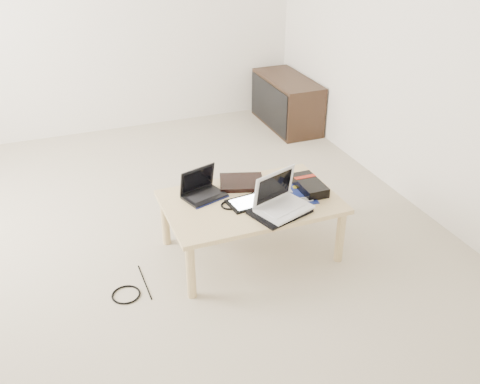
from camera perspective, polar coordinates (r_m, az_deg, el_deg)
name	(u,v)px	position (r m, az deg, el deg)	size (l,w,h in m)	color
ground	(149,230)	(3.90, -9.68, -4.03)	(4.00, 4.00, 0.00)	#BDAF99
coffee_table	(251,206)	(3.44, 1.15, -1.54)	(1.10, 0.70, 0.40)	#D3B57F
media_cabinet	(286,102)	(5.55, 4.94, 9.53)	(0.41, 0.90, 0.50)	#332115
book	(241,182)	(3.59, 0.15, 1.03)	(0.35, 0.32, 0.03)	black
netbook	(202,191)	(3.44, -4.05, 0.15)	(0.30, 0.26, 0.19)	black
tablet	(247,203)	(3.37, 0.75, -1.16)	(0.25, 0.20, 0.01)	black
remote	(264,191)	(3.50, 2.52, 0.12)	(0.09, 0.21, 0.02)	#B6B7BB
neoprene_sleeve	(280,212)	(3.28, 4.26, -2.10)	(0.34, 0.25, 0.02)	black
white_laptop	(281,201)	(3.27, 4.37, -0.98)	(0.38, 0.32, 0.23)	silver
motherboard	(295,194)	(3.48, 5.84, -0.25)	(0.27, 0.32, 0.01)	#0D1D53
gpu_box	(309,185)	(3.54, 7.38, 0.71)	(0.15, 0.30, 0.07)	black
cable_coil	(229,205)	(3.34, -1.13, -1.41)	(0.11, 0.11, 0.01)	black
floor_cable_coil	(126,295)	(3.34, -12.06, -10.66)	(0.17, 0.17, 0.01)	black
floor_cable_trail	(145,282)	(3.41, -10.13, -9.43)	(0.01, 0.01, 0.35)	black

